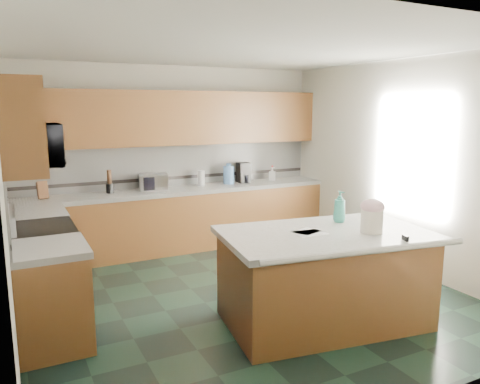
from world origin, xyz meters
TOP-DOWN VIEW (x-y plane):
  - floor at (0.00, 0.00)m, footprint 4.60×4.60m
  - ceiling at (0.00, 0.00)m, footprint 4.60×4.60m
  - wall_back at (0.00, 2.32)m, footprint 4.60×0.04m
  - wall_front at (0.00, -2.32)m, footprint 4.60×0.04m
  - wall_left at (-2.32, 0.00)m, footprint 0.04×4.60m
  - wall_right at (2.32, 0.00)m, footprint 0.04×4.60m
  - back_base_cab at (0.00, 2.00)m, footprint 4.60×0.60m
  - back_countertop at (0.00, 2.00)m, footprint 4.60×0.64m
  - back_upper_cab at (0.00, 2.13)m, footprint 4.60×0.33m
  - back_backsplash at (0.00, 2.29)m, footprint 4.60×0.02m
  - back_accent_band at (0.00, 2.28)m, footprint 4.60×0.01m
  - left_base_cab_rear at (-2.00, 1.29)m, footprint 0.60×0.82m
  - left_counter_rear at (-2.00, 1.29)m, footprint 0.64×0.82m
  - left_base_cab_front at (-2.00, -0.24)m, footprint 0.60×0.72m
  - left_counter_front at (-2.00, -0.24)m, footprint 0.64×0.72m
  - left_backsplash at (-2.29, 0.55)m, footprint 0.02×2.30m
  - left_accent_band at (-2.28, 0.55)m, footprint 0.01×2.30m
  - left_upper_cab_rear at (-2.13, 1.42)m, footprint 0.33×1.09m
  - left_upper_cab_front at (-2.13, -0.24)m, footprint 0.33×0.72m
  - range_body at (-2.00, 0.50)m, footprint 0.60×0.76m
  - range_oven_door at (-1.71, 0.50)m, footprint 0.02×0.68m
  - range_cooktop at (-2.00, 0.50)m, footprint 0.62×0.78m
  - range_handle at (-1.68, 0.50)m, footprint 0.02×0.66m
  - range_backguard at (-2.26, 0.50)m, footprint 0.06×0.76m
  - microwave at (-2.00, 0.50)m, footprint 0.50×0.73m
  - island_base at (0.42, -0.94)m, footprint 2.01×1.33m
  - island_top at (0.42, -0.94)m, footprint 2.12×1.44m
  - island_bullnose at (0.42, -1.53)m, footprint 1.96×0.35m
  - treat_jar at (0.80, -1.15)m, footprint 0.22×0.22m
  - treat_jar_lid at (0.80, -1.15)m, footprint 0.23×0.23m
  - treat_jar_knob at (0.80, -1.15)m, footprint 0.07×0.03m
  - treat_jar_knob_end_l at (0.76, -1.15)m, footprint 0.04×0.04m
  - treat_jar_knob_end_r at (0.83, -1.15)m, footprint 0.04×0.04m
  - soap_bottle_island at (0.78, -0.69)m, footprint 0.13×0.13m
  - paper_sheet_a at (0.26, -0.86)m, footprint 0.30×0.26m
  - paper_sheet_b at (0.26, -0.91)m, footprint 0.31×0.25m
  - clamp_body at (0.87, -1.51)m, footprint 0.05×0.09m
  - clamp_handle at (0.87, -1.56)m, footprint 0.01×0.06m
  - knife_block at (-1.87, 2.05)m, footprint 0.14×0.18m
  - utensil_crock at (-1.00, 2.08)m, footprint 0.10×0.10m
  - utensil_bundle at (-1.00, 2.08)m, footprint 0.06×0.06m
  - toaster_oven at (-0.39, 2.05)m, footprint 0.44×0.34m
  - toaster_oven_door at (-0.39, 1.92)m, footprint 0.36×0.01m
  - paper_towel at (0.37, 2.10)m, footprint 0.10×0.10m
  - paper_towel_base at (0.37, 2.10)m, footprint 0.16×0.16m
  - water_jug at (0.82, 2.06)m, footprint 0.17×0.17m
  - water_jug_neck at (0.82, 2.06)m, footprint 0.08×0.08m
  - coffee_maker at (1.09, 2.08)m, footprint 0.20×0.22m
  - coffee_carafe at (1.09, 2.03)m, footprint 0.13×0.13m
  - soap_bottle_back at (1.59, 2.05)m, footprint 0.14×0.14m
  - soap_back_cap at (1.59, 2.05)m, footprint 0.02×0.02m
  - window_light_proxy at (2.29, -0.20)m, footprint 0.02×1.40m

SIDE VIEW (x-z plane):
  - floor at x=0.00m, z-range 0.00..0.00m
  - range_oven_door at x=-1.71m, z-range 0.12..0.68m
  - back_base_cab at x=0.00m, z-range 0.00..0.86m
  - left_base_cab_rear at x=-2.00m, z-range 0.00..0.86m
  - left_base_cab_front at x=-2.00m, z-range 0.00..0.86m
  - island_base at x=0.42m, z-range 0.00..0.86m
  - range_body at x=-2.00m, z-range 0.00..0.88m
  - range_handle at x=-1.68m, z-range 0.77..0.79m
  - back_countertop at x=0.00m, z-range 0.86..0.92m
  - left_counter_rear at x=-2.00m, z-range 0.86..0.92m
  - left_counter_front at x=-2.00m, z-range 0.86..0.92m
  - island_top at x=0.42m, z-range 0.86..0.92m
  - island_bullnose at x=0.42m, z-range 0.86..0.92m
  - range_cooktop at x=-2.00m, z-range 0.88..0.92m
  - clamp_handle at x=0.87m, z-range 0.90..0.92m
  - paper_sheet_a at x=0.26m, z-range 0.92..0.92m
  - paper_sheet_b at x=0.26m, z-range 0.92..0.92m
  - paper_towel_base at x=0.37m, z-range 0.92..0.93m
  - clamp_body at x=0.87m, z-range 0.89..0.97m
  - coffee_carafe at x=1.09m, z-range 0.92..1.05m
  - utensil_crock at x=-1.00m, z-range 0.92..1.05m
  - range_backguard at x=-2.26m, z-range 0.93..1.11m
  - soap_bottle_back at x=1.59m, z-range 0.92..1.14m
  - treat_jar at x=0.80m, z-range 0.92..1.14m
  - knife_block at x=-1.87m, z-range 0.91..1.16m
  - toaster_oven at x=-0.39m, z-range 0.92..1.15m
  - toaster_oven_door at x=-0.39m, z-range 0.94..1.13m
  - paper_towel at x=0.37m, z-range 0.92..1.15m
  - back_accent_band at x=0.00m, z-range 1.02..1.06m
  - left_accent_band at x=-2.28m, z-range 1.02..1.06m
  - water_jug at x=0.82m, z-range 0.92..1.20m
  - coffee_maker at x=1.09m, z-range 0.92..1.23m
  - soap_bottle_island at x=0.78m, z-range 0.92..1.25m
  - utensil_bundle at x=-1.00m, z-range 1.05..1.24m
  - soap_back_cap at x=1.59m, z-range 1.14..1.17m
  - treat_jar_lid at x=0.80m, z-range 1.10..1.24m
  - water_jug_neck at x=0.82m, z-range 1.20..1.24m
  - treat_jar_knob at x=0.80m, z-range 1.21..1.23m
  - treat_jar_knob_end_l at x=0.76m, z-range 1.20..1.24m
  - treat_jar_knob_end_r at x=0.83m, z-range 1.20..1.24m
  - back_backsplash at x=0.00m, z-range 0.92..1.55m
  - left_backsplash at x=-2.29m, z-range 0.92..1.55m
  - wall_back at x=0.00m, z-range 0.00..2.70m
  - wall_front at x=0.00m, z-range 0.00..2.70m
  - wall_left at x=-2.32m, z-range 0.00..2.70m
  - wall_right at x=2.32m, z-range 0.00..2.70m
  - window_light_proxy at x=2.29m, z-range 0.95..2.05m
  - microwave at x=-2.00m, z-range 1.53..1.94m
  - back_upper_cab at x=0.00m, z-range 1.55..2.33m
  - left_upper_cab_rear at x=-2.13m, z-range 1.55..2.33m
  - left_upper_cab_front at x=-2.13m, z-range 1.55..2.33m
  - ceiling at x=0.00m, z-range 2.70..2.70m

